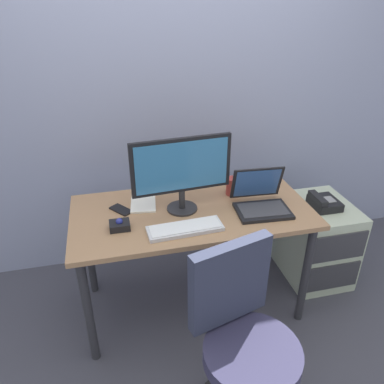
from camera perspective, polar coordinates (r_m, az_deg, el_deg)
ground_plane at (r=2.69m, az=0.00°, el=-16.47°), size 8.00×8.00×0.00m
back_wall at (r=2.64m, az=-3.70°, el=17.46°), size 6.00×0.10×2.80m
desk at (r=2.27m, az=0.00°, el=-4.62°), size 1.41×0.69×0.75m
file_cabinet at (r=2.89m, az=18.30°, el=-7.00°), size 0.42×0.53×0.59m
desk_phone at (r=2.70m, az=19.36°, el=-1.50°), size 0.17×0.20×0.09m
office_chair at (r=1.89m, az=7.82°, el=-22.82°), size 0.52×0.53×0.94m
monitor_main at (r=2.11m, az=-1.58°, el=3.47°), size 0.58×0.18×0.45m
keyboard at (r=2.04m, az=-1.05°, el=-5.53°), size 0.42×0.16×0.03m
laptop at (r=2.26m, az=10.38°, el=-1.24°), size 0.33×0.30×0.23m
trackball_mouse at (r=2.09m, az=-10.93°, el=-4.93°), size 0.11×0.09×0.07m
coffee_mug at (r=2.39m, az=6.25°, el=0.89°), size 0.09×0.08×0.11m
paper_notepad at (r=2.30m, az=-7.41°, el=-1.77°), size 0.17×0.23×0.01m
cell_phone at (r=2.26m, az=-10.70°, el=-2.67°), size 0.14×0.15×0.01m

